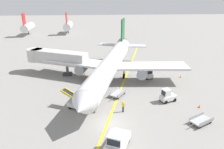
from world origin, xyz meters
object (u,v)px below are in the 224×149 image
at_px(airliner, 111,63).
at_px(safety_cone_nose_right, 85,73).
at_px(ground_crew_marshaller, 123,106).
at_px(safety_cone_wingtip_right, 199,106).
at_px(baggage_tug_near_wing, 167,96).
at_px(pushback_tug, 117,141).
at_px(safety_cone_wingtip_left, 96,77).
at_px(jet_bridge, 53,57).
at_px(baggage_cart_loaded, 201,120).
at_px(belt_loader_forward_hold, 80,104).
at_px(safety_cone_nose_left, 180,76).
at_px(baggage_cart_empty_trailing, 118,93).
at_px(baggage_tug_by_cargo_door, 148,74).

bearing_deg(airliner, safety_cone_nose_right, 146.74).
xyz_separation_m(airliner, ground_crew_marshaller, (0.77, -11.77, -2.51)).
relative_size(airliner, safety_cone_wingtip_right, 78.90).
bearing_deg(baggage_tug_near_wing, ground_crew_marshaller, -160.43).
bearing_deg(pushback_tug, safety_cone_wingtip_left, 96.09).
bearing_deg(baggage_tug_near_wing, airliner, 130.54).
bearing_deg(jet_bridge, baggage_cart_loaded, -42.45).
bearing_deg(safety_cone_nose_right, belt_loader_forward_hold, -90.46).
relative_size(safety_cone_nose_left, safety_cone_wingtip_right, 1.00).
relative_size(ground_crew_marshaller, safety_cone_wingtip_right, 3.86).
bearing_deg(pushback_tug, baggage_tug_near_wing, 48.92).
bearing_deg(safety_cone_nose_right, baggage_cart_loaded, -50.46).
relative_size(baggage_cart_empty_trailing, safety_cone_wingtip_left, 8.05).
bearing_deg(airliner, belt_loader_forward_hold, -117.00).
bearing_deg(ground_crew_marshaller, safety_cone_wingtip_left, 105.93).
distance_m(pushback_tug, baggage_tug_near_wing, 13.24).
distance_m(belt_loader_forward_hold, safety_cone_nose_right, 13.91).
bearing_deg(safety_cone_wingtip_right, baggage_cart_loaded, -113.02).
distance_m(ground_crew_marshaller, safety_cone_nose_left, 17.76).
relative_size(baggage_tug_by_cargo_door, safety_cone_wingtip_right, 5.83).
relative_size(safety_cone_nose_right, safety_cone_wingtip_right, 1.00).
relative_size(airliner, baggage_tug_near_wing, 12.85).
bearing_deg(baggage_tug_by_cargo_door, airliner, -176.04).
distance_m(ground_crew_marshaller, safety_cone_wingtip_right, 11.25).
distance_m(belt_loader_forward_hold, baggage_cart_empty_trailing, 6.99).
xyz_separation_m(pushback_tug, safety_cone_wingtip_left, (-2.21, 20.67, -0.77)).
height_order(jet_bridge, baggage_cart_empty_trailing, jet_bridge).
distance_m(baggage_cart_empty_trailing, safety_cone_nose_left, 14.96).
height_order(belt_loader_forward_hold, safety_cone_wingtip_right, belt_loader_forward_hold).
bearing_deg(safety_cone_wingtip_left, airliner, -25.86).
height_order(safety_cone_nose_left, safety_cone_wingtip_right, same).
bearing_deg(ground_crew_marshaller, safety_cone_wingtip_right, 1.50).
height_order(pushback_tug, safety_cone_nose_left, pushback_tug).
xyz_separation_m(pushback_tug, safety_cone_nose_left, (14.56, 19.53, -0.77)).
relative_size(airliner, ground_crew_marshaller, 20.42).
distance_m(airliner, safety_cone_wingtip_right, 16.90).
bearing_deg(safety_cone_nose_left, safety_cone_wingtip_right, -98.51).
bearing_deg(baggage_cart_empty_trailing, airliner, 94.93).
distance_m(baggage_cart_loaded, baggage_cart_empty_trailing, 13.02).
bearing_deg(baggage_cart_empty_trailing, safety_cone_wingtip_right, -22.42).
bearing_deg(baggage_cart_empty_trailing, safety_cone_nose_right, 119.68).
bearing_deg(baggage_tug_near_wing, safety_cone_nose_right, 136.03).
distance_m(safety_cone_nose_right, safety_cone_wingtip_left, 2.97).
xyz_separation_m(pushback_tug, baggage_tug_near_wing, (8.70, 9.98, -0.07)).
bearing_deg(baggage_cart_empty_trailing, pushback_tug, -96.36).
relative_size(baggage_cart_loaded, baggage_cart_empty_trailing, 1.05).
relative_size(baggage_tug_near_wing, safety_cone_wingtip_right, 6.14).
distance_m(jet_bridge, baggage_cart_empty_trailing, 16.92).
bearing_deg(baggage_cart_empty_trailing, safety_cone_wingtip_left, 113.60).
bearing_deg(safety_cone_nose_right, jet_bridge, 169.46).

